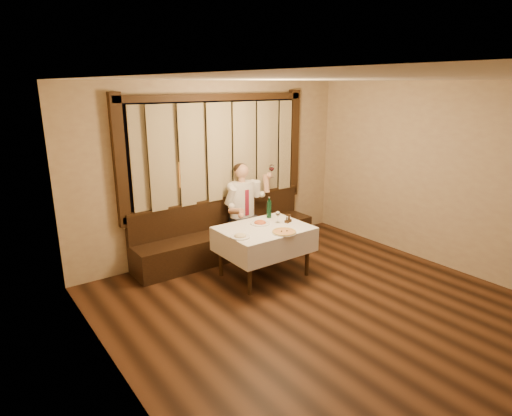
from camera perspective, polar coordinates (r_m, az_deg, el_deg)
room at (r=5.44m, az=5.78°, el=2.85°), size 5.01×6.01×2.81m
banquette at (r=7.12m, az=-3.92°, el=-3.84°), size 3.20×0.61×0.94m
dining_table at (r=6.21m, az=1.09°, el=-3.51°), size 1.27×0.97×0.76m
pizza at (r=5.95m, az=3.78°, el=-3.20°), size 0.35×0.35×0.04m
pasta_red at (r=6.31m, az=0.55°, el=-1.80°), size 0.29×0.29×0.10m
pasta_cream at (r=5.77m, az=-2.12°, el=-3.59°), size 0.27×0.27×0.09m
green_bottle at (r=6.58m, az=1.76°, el=-0.12°), size 0.07×0.07×0.33m
table_wine_glass at (r=6.35m, az=2.93°, el=-0.81°), size 0.07×0.07×0.18m
cruet_caddy at (r=6.41m, az=4.31°, el=-1.53°), size 0.13×0.09×0.13m
seated_man at (r=7.05m, az=-1.45°, el=0.70°), size 0.85×0.64×1.51m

